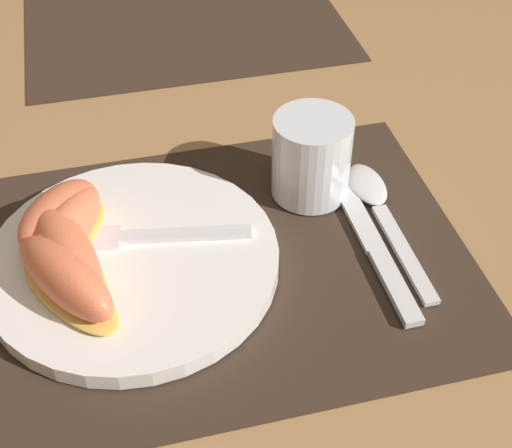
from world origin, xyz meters
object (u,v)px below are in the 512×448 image
Objects in this scene: plate at (133,260)px; citrus_wedge_2 at (68,256)px; citrus_wedge_0 at (59,217)px; citrus_wedge_3 at (66,281)px; fork at (129,237)px; knife at (371,240)px; juice_glass at (311,161)px; spoon at (376,201)px; citrus_wedge_1 at (66,233)px.

citrus_wedge_2 is at bearing -170.12° from plate.
citrus_wedge_3 is at bearing -87.97° from citrus_wedge_0.
fork is (-0.00, 0.02, 0.01)m from plate.
knife is 0.22m from fork.
juice_glass is 0.10m from knife.
citrus_wedge_0 is at bearing 176.83° from spoon.
citrus_wedge_1 is (-0.29, -0.01, 0.03)m from spoon.
citrus_wedge_0 reaches higher than fork.
citrus_wedge_2 is 0.03m from citrus_wedge_3.
citrus_wedge_0 is at bearing 157.17° from fork.
citrus_wedge_1 is (0.00, -0.02, 0.00)m from citrus_wedge_0.
knife is at bearing -13.34° from citrus_wedge_0.
citrus_wedge_3 is (-0.05, -0.06, 0.02)m from fork.
citrus_wedge_2 is at bearing -88.52° from citrus_wedge_1.
knife is 0.27m from citrus_wedge_3.
spoon reaches higher than knife.
citrus_wedge_0 and citrus_wedge_1 have the same top height.
plate is 0.07m from citrus_wedge_3.
citrus_wedge_1 is (-0.26, 0.04, 0.03)m from knife.
citrus_wedge_3 reaches higher than citrus_wedge_1.
spoon is 1.56× the size of citrus_wedge_1.
citrus_wedge_0 is at bearing 101.95° from citrus_wedge_1.
citrus_wedge_0 is at bearing 92.03° from citrus_wedge_3.
plate is 0.06m from citrus_wedge_1.
citrus_wedge_1 is 0.06m from citrus_wedge_3.
citrus_wedge_2 is (-0.23, -0.07, -0.00)m from juice_glass.
plate is at bearing -36.95° from citrus_wedge_0.
juice_glass is 0.68× the size of citrus_wedge_3.
juice_glass reaches higher than citrus_wedge_1.
spoon is 0.29m from citrus_wedge_2.
citrus_wedge_2 is at bearing -151.37° from fork.
fork is (-0.21, 0.04, 0.02)m from knife.
citrus_wedge_0 is 0.08m from citrus_wedge_3.
plate is 1.35× the size of spoon.
knife is at bearing -2.61° from citrus_wedge_2.
plate is 1.84× the size of citrus_wedge_2.
spoon is 1.54× the size of citrus_wedge_3.
juice_glass is 0.24m from citrus_wedge_1.
citrus_wedge_2 is (-0.26, 0.01, 0.03)m from knife.
juice_glass reaches higher than knife.
citrus_wedge_0 is 0.77× the size of citrus_wedge_2.
juice_glass is 0.77× the size of citrus_wedge_0.
juice_glass is at bearing 13.77° from fork.
citrus_wedge_0 is at bearing 143.05° from plate.
knife is at bearing -68.69° from juice_glass.
fork is at bearing 169.34° from knife.
plate is at bearing -160.64° from juice_glass.
citrus_wedge_3 reaches higher than citrus_wedge_2.
knife is at bearing -10.66° from fork.
citrus_wedge_0 is at bearing 95.96° from citrus_wedge_2.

